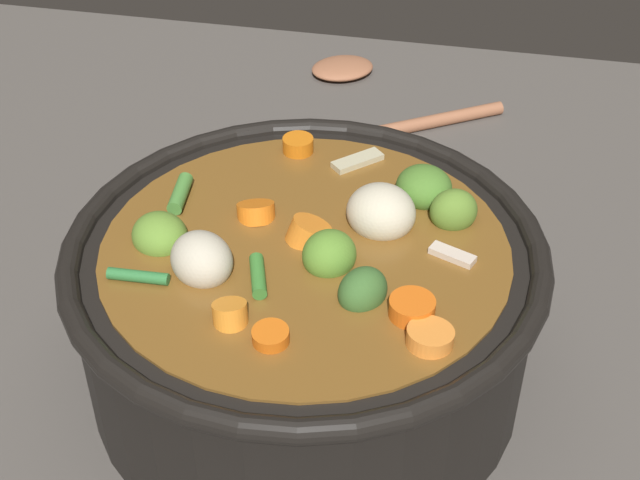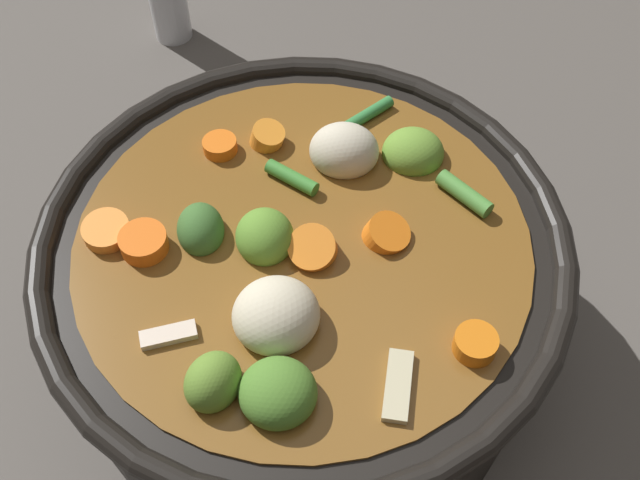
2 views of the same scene
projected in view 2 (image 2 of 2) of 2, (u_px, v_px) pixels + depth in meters
ground_plane at (306, 337)px, 0.53m from camera, size 1.10×1.10×0.00m
cooking_pot at (304, 288)px, 0.48m from camera, size 0.32×0.32×0.14m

